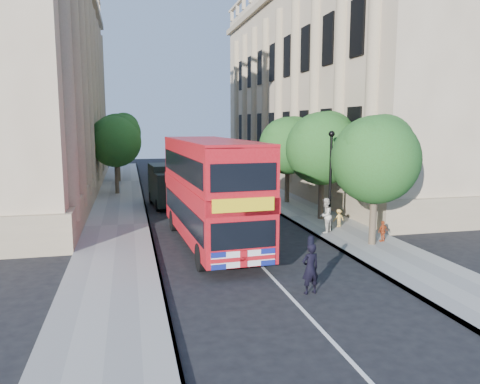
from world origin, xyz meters
TOP-DOWN VIEW (x-y plane):
  - ground at (0.00, 0.00)m, footprint 120.00×120.00m
  - pavement_right at (5.75, 10.00)m, footprint 3.50×80.00m
  - pavement_left at (-5.75, 10.00)m, footprint 3.50×80.00m
  - building_right at (13.80, 24.00)m, footprint 12.00×38.00m
  - building_left at (-13.80, 24.00)m, footprint 12.00×38.00m
  - tree_right_near at (5.84, 3.03)m, footprint 4.00×4.00m
  - tree_right_mid at (5.84, 9.03)m, footprint 4.20×4.20m
  - tree_right_far at (5.84, 15.03)m, footprint 4.00×4.00m
  - tree_left_far at (-5.96, 22.03)m, footprint 4.00×4.00m
  - tree_left_back at (-5.96, 30.03)m, footprint 4.20×4.20m
  - lamp_post at (5.00, 6.00)m, footprint 0.32×0.32m
  - double_decker_bus at (-1.41, 4.96)m, footprint 3.32×10.57m
  - box_van at (-2.52, 15.71)m, footprint 2.41×5.11m
  - police_constable at (0.74, -2.00)m, footprint 0.70×0.52m
  - woman_pedestrian at (4.60, 5.61)m, footprint 1.10×1.09m
  - child_a at (6.51, 3.29)m, footprint 0.63×0.41m
  - child_b at (5.86, 6.70)m, footprint 0.67×0.44m

SIDE VIEW (x-z plane):
  - ground at x=0.00m, z-range 0.00..0.00m
  - pavement_right at x=5.75m, z-range 0.00..0.12m
  - pavement_left at x=-5.75m, z-range 0.00..0.12m
  - child_b at x=5.86m, z-range 0.12..1.08m
  - child_a at x=6.51m, z-range 0.12..1.12m
  - police_constable at x=0.74m, z-range 0.00..1.73m
  - woman_pedestrian at x=4.60m, z-range 0.12..1.91m
  - box_van at x=-2.52m, z-range -0.03..2.81m
  - lamp_post at x=5.00m, z-range -0.07..5.09m
  - double_decker_bus at x=-1.41m, z-range 0.25..5.08m
  - tree_right_near at x=5.84m, z-range 1.21..7.29m
  - tree_right_far at x=5.84m, z-range 1.24..7.39m
  - tree_left_far at x=-5.96m, z-range 1.30..7.59m
  - tree_right_mid at x=5.84m, z-range 1.26..7.63m
  - tree_left_back at x=-5.96m, z-range 1.38..8.03m
  - building_right at x=13.80m, z-range 0.00..18.00m
  - building_left at x=-13.80m, z-range 0.00..18.00m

